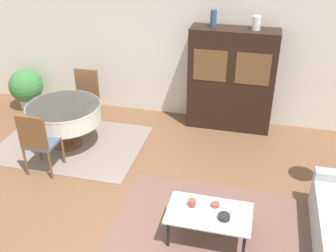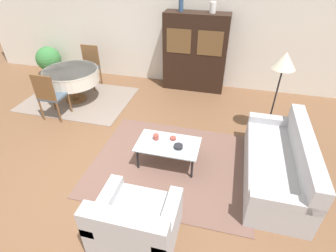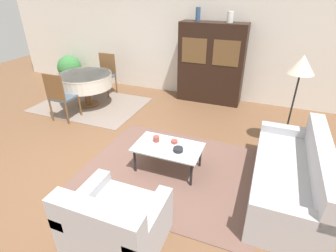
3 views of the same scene
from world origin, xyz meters
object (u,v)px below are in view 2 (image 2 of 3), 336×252
at_px(floor_lamp, 284,65).
at_px(cup, 156,137).
at_px(dining_chair_near, 49,94).
at_px(bowl, 178,147).
at_px(bowl_small, 173,138).
at_px(vase_tall, 181,4).
at_px(couch, 279,165).
at_px(display_cabinet, 195,53).
at_px(dining_chair_far, 89,64).
at_px(dining_table, 71,76).
at_px(potted_plant, 49,60).
at_px(coffee_table, 168,146).
at_px(armchair, 135,225).
at_px(vase_short, 213,7).

relative_size(floor_lamp, cup, 17.21).
xyz_separation_m(dining_chair_near, bowl, (2.81, -0.82, -0.14)).
height_order(bowl_small, vase_tall, vase_tall).
bearing_deg(dining_chair_near, floor_lamp, 7.05).
relative_size(couch, display_cabinet, 1.09).
bearing_deg(dining_chair_far, dining_chair_near, 90.00).
distance_m(cup, bowl, 0.42).
xyz_separation_m(dining_table, potted_plant, (-1.42, 1.14, -0.16)).
bearing_deg(display_cabinet, floor_lamp, -43.45).
bearing_deg(display_cabinet, bowl_small, -87.38).
height_order(dining_chair_far, cup, dining_chair_far).
xyz_separation_m(coffee_table, dining_chair_near, (-2.63, 0.76, 0.20)).
bearing_deg(coffee_table, dining_chair_far, 137.56).
bearing_deg(display_cabinet, armchair, -89.37).
distance_m(couch, dining_chair_far, 4.94).
bearing_deg(dining_chair_near, couch, -9.35).
height_order(armchair, cup, armchair).
bearing_deg(couch, dining_chair_far, 61.42).
height_order(dining_chair_near, dining_chair_far, same).
bearing_deg(floor_lamp, potted_plant, 165.81).
relative_size(armchair, bowl, 6.69).
relative_size(floor_lamp, vase_short, 7.24).
relative_size(coffee_table, bowl_small, 10.02).
bearing_deg(vase_tall, cup, -85.43).
bearing_deg(vase_short, vase_tall, -180.00).
xyz_separation_m(dining_chair_near, bowl_small, (2.68, -0.63, -0.14)).
bearing_deg(bowl, dining_table, 149.69).
distance_m(bowl, potted_plant, 5.06).
xyz_separation_m(couch, armchair, (-1.73, -1.49, -0.00)).
bearing_deg(couch, bowl_small, 87.10).
distance_m(couch, floor_lamp, 1.65).
bearing_deg(bowl_small, display_cabinet, 92.62).
relative_size(armchair, dining_table, 0.79).
distance_m(couch, armchair, 2.28).
bearing_deg(coffee_table, bowl_small, 69.19).
bearing_deg(potted_plant, dining_chair_far, -12.72).
bearing_deg(bowl, cup, 161.79).
height_order(coffee_table, potted_plant, potted_plant).
relative_size(armchair, dining_chair_far, 0.95).
bearing_deg(cup, display_cabinet, 87.14).
xyz_separation_m(dining_chair_near, floor_lamp, (4.26, 0.53, 0.82)).
distance_m(vase_tall, potted_plant, 3.91).
distance_m(bowl, bowl_small, 0.23).
bearing_deg(floor_lamp, dining_chair_near, -172.95).
relative_size(coffee_table, vase_short, 4.50).
xyz_separation_m(display_cabinet, cup, (-0.14, -2.84, -0.45)).
bearing_deg(floor_lamp, bowl, -137.19).
distance_m(couch, cup, 1.92).
height_order(armchair, display_cabinet, display_cabinet).
bearing_deg(dining_chair_far, vase_tall, -166.98).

